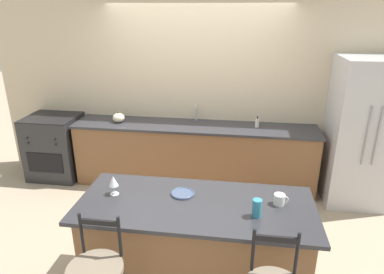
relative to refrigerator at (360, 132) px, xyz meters
name	(u,v)px	position (x,y,z in m)	size (l,w,h in m)	color
ground_plane	(190,195)	(-2.15, -0.26, -0.95)	(18.00, 18.00, 0.00)	tan
wall_back	(197,89)	(-2.15, 0.41, 0.40)	(6.00, 0.07, 2.70)	beige
back_counter	(194,155)	(-2.15, 0.10, -0.49)	(3.40, 0.64, 0.91)	brown
sink_faucet	(196,111)	(-2.15, 0.29, 0.10)	(0.02, 0.13, 0.22)	#ADAFB5
kitchen_island	(195,248)	(-1.86, -1.92, -0.49)	(1.98, 0.84, 0.92)	brown
refrigerator	(360,132)	(0.00, 0.00, 0.00)	(0.74, 0.80, 1.90)	#BCBCC1
oven_range	(56,147)	(-4.26, 0.06, -0.47)	(0.74, 0.67, 0.95)	#28282B
dinner_plate	(183,193)	(-1.99, -1.79, -0.02)	(0.21, 0.21, 0.02)	#425170
wine_glass	(113,181)	(-2.58, -1.88, 0.09)	(0.08, 0.08, 0.18)	white
coffee_mug	(280,199)	(-1.17, -1.84, 0.01)	(0.12, 0.09, 0.09)	white
tumbler_cup	(257,208)	(-1.36, -2.04, 0.04)	(0.07, 0.07, 0.15)	teal
pumpkin_decoration	(119,118)	(-3.23, 0.07, 0.03)	(0.17, 0.17, 0.15)	beige
soap_bottle	(257,123)	(-1.29, 0.13, 0.03)	(0.05, 0.05, 0.15)	silver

